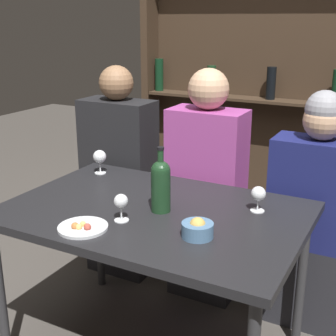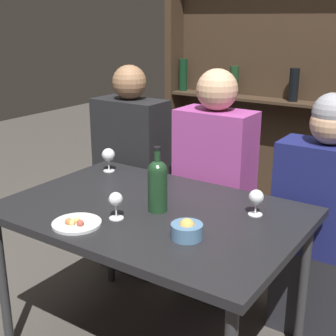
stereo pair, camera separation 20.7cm
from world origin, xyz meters
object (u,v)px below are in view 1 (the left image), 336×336
at_px(wine_glass_2, 121,202).
at_px(snack_bowl, 197,229).
at_px(seated_person_left, 120,180).
at_px(seated_person_right, 313,220).
at_px(food_plate_0, 83,227).
at_px(wine_bottle, 161,184).
at_px(wine_glass_1, 100,157).
at_px(wine_glass_0, 258,195).
at_px(seated_person_center, 206,194).

xyz_separation_m(wine_glass_2, snack_bowl, (0.33, 0.01, -0.05)).
relative_size(wine_glass_2, seated_person_left, 0.09).
height_order(snack_bowl, seated_person_right, seated_person_right).
height_order(wine_glass_2, food_plate_0, wine_glass_2).
xyz_separation_m(wine_bottle, wine_glass_1, (-0.53, 0.29, -0.04)).
height_order(wine_glass_0, wine_glass_2, wine_glass_2).
relative_size(wine_glass_0, seated_person_left, 0.09).
height_order(wine_glass_0, seated_person_right, seated_person_right).
xyz_separation_m(wine_glass_2, food_plate_0, (-0.09, -0.14, -0.07)).
xyz_separation_m(wine_glass_0, wine_glass_2, (-0.46, -0.35, 0.00)).
bearing_deg(seated_person_left, wine_glass_1, -75.25).
relative_size(wine_glass_1, seated_person_left, 0.10).
relative_size(wine_glass_1, snack_bowl, 1.05).
bearing_deg(wine_bottle, snack_bowl, -32.52).
bearing_deg(wine_glass_0, snack_bowl, -109.92).
xyz_separation_m(wine_glass_2, seated_person_right, (0.63, 0.75, -0.24)).
height_order(wine_bottle, seated_person_left, seated_person_left).
xyz_separation_m(seated_person_center, seated_person_right, (0.58, -0.00, -0.04)).
xyz_separation_m(wine_glass_0, seated_person_right, (0.17, 0.39, -0.24)).
relative_size(wine_glass_0, seated_person_center, 0.09).
xyz_separation_m(wine_bottle, seated_person_left, (-0.60, 0.58, -0.26)).
bearing_deg(food_plate_0, wine_glass_1, 120.06).
relative_size(wine_glass_2, snack_bowl, 0.95).
height_order(wine_glass_0, food_plate_0, wine_glass_0).
height_order(wine_glass_2, snack_bowl, wine_glass_2).
relative_size(wine_bottle, seated_person_center, 0.22).
bearing_deg(wine_glass_2, food_plate_0, -122.82).
xyz_separation_m(wine_glass_0, seated_person_center, (-0.41, 0.39, -0.20)).
relative_size(food_plate_0, seated_person_center, 0.15).
relative_size(wine_bottle, wine_glass_2, 2.46).
distance_m(snack_bowl, seated_person_left, 1.13).
bearing_deg(food_plate_0, seated_person_right, 51.09).
height_order(wine_bottle, snack_bowl, wine_bottle).
relative_size(wine_bottle, snack_bowl, 2.33).
xyz_separation_m(wine_glass_2, seated_person_left, (-0.51, 0.75, -0.22)).
bearing_deg(wine_bottle, wine_glass_0, 27.41).
relative_size(snack_bowl, seated_person_left, 0.10).
bearing_deg(food_plate_0, seated_person_center, 81.02).
relative_size(snack_bowl, seated_person_center, 0.09).
relative_size(wine_glass_0, food_plate_0, 0.57).
bearing_deg(seated_person_right, seated_person_left, 180.00).
distance_m(wine_bottle, seated_person_right, 0.84).
bearing_deg(seated_person_left, food_plate_0, -64.56).
distance_m(wine_bottle, wine_glass_2, 0.19).
distance_m(wine_glass_2, seated_person_left, 0.93).
relative_size(wine_glass_1, food_plate_0, 0.64).
relative_size(wine_glass_2, food_plate_0, 0.58).
distance_m(food_plate_0, seated_person_center, 0.91).
bearing_deg(wine_bottle, food_plate_0, -120.98).
height_order(wine_bottle, food_plate_0, wine_bottle).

